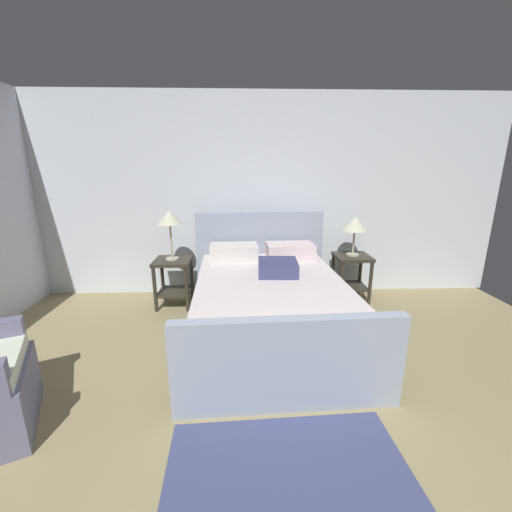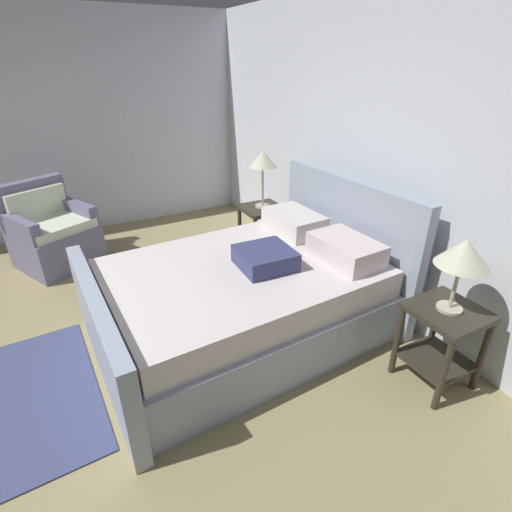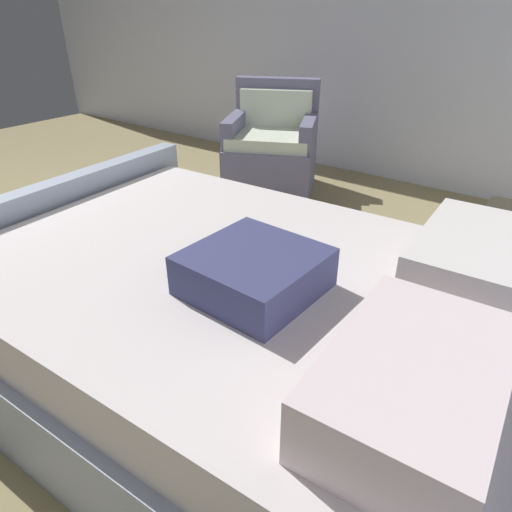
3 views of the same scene
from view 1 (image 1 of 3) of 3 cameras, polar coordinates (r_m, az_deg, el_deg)
The scene contains 7 objects.
wall_back at distance 4.41m, azimuth 2.32°, elevation 10.26°, with size 6.18×0.12×2.61m, color silver.
bed at distance 3.39m, azimuth 2.29°, elevation -8.08°, with size 1.75×2.33×1.15m.
nightstand_right at distance 4.41m, azimuth 16.37°, elevation -2.36°, with size 0.44×0.44×0.60m.
table_lamp_right at distance 4.27m, azimuth 16.96°, elevation 5.26°, with size 0.32×0.32×0.50m.
nightstand_left at distance 4.17m, azimuth -14.26°, elevation -3.20°, with size 0.44×0.44×0.60m.
table_lamp_left at distance 4.01m, azimuth -14.91°, elevation 6.26°, with size 0.29×0.29×0.60m.
area_rug at distance 2.14m, azimuth 6.72°, elevation -36.78°, with size 1.40×1.15×0.01m, color #3E456F.
Camera 1 is at (-0.33, -1.00, 1.69)m, focal length 22.82 mm.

